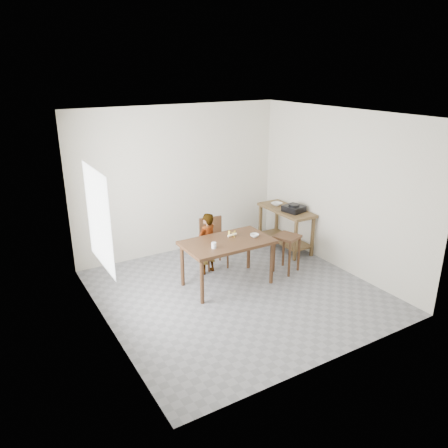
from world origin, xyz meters
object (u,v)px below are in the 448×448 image
dining_table (227,263)px  dining_chair (214,243)px  stool (286,253)px  prep_counter (285,229)px  child (207,244)px

dining_table → dining_chair: 0.72m
dining_table → stool: 1.12m
dining_chair → prep_counter: bearing=7.8°
dining_chair → stool: (0.95, -0.80, -0.10)m
prep_counter → stool: bearing=-127.2°
dining_chair → stool: 1.24m
prep_counter → child: (-1.79, -0.16, 0.13)m
child → dining_table: bearing=79.6°
child → stool: child is taller
prep_counter → child: bearing=-174.9°
child → dining_chair: child is taller
dining_table → stool: dining_table is taller
stool → dining_table: bearing=175.0°
child → stool: 1.36m
dining_table → prep_counter: prep_counter is taller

